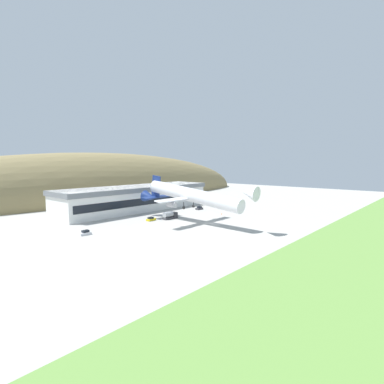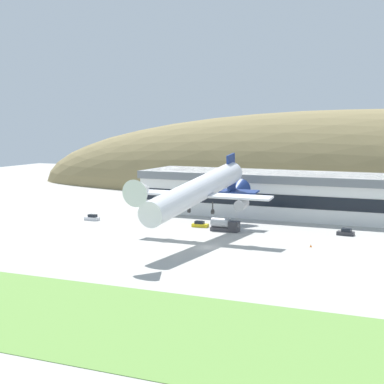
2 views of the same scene
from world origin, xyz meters
name	(u,v)px [view 1 (image 1 of 2)]	position (x,y,z in m)	size (l,w,h in m)	color
ground_plane	(212,224)	(0.00, 0.00, 0.00)	(378.09, 378.09, 0.00)	#ADAAA3
grass_strip_foreground	(355,248)	(0.00, -50.05, 0.04)	(340.28, 30.48, 0.08)	#669342
hill_backdrop	(104,198)	(20.01, 106.00, 0.00)	(278.08, 57.21, 59.68)	olive
terminal_building	(137,196)	(2.64, 48.97, 6.69)	(81.87, 21.10, 11.81)	white
cargo_airplane	(191,195)	(-5.11, 6.39, 10.92)	(32.33, 56.14, 12.64)	silver
service_car_0	(85,233)	(-41.75, 20.15, 0.64)	(3.94, 1.75, 1.56)	silver
service_car_1	(199,208)	(23.26, 25.67, 0.65)	(3.91, 2.05, 1.57)	#333338
service_car_2	(151,219)	(-11.68, 22.17, 0.62)	(4.10, 2.11, 1.50)	gold
fuel_truck	(170,215)	(-3.94, 19.07, 1.48)	(6.99, 2.42, 3.13)	#333338
traffic_cone_0	(222,214)	(19.23, 9.09, 0.28)	(0.52, 0.52, 0.58)	orange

